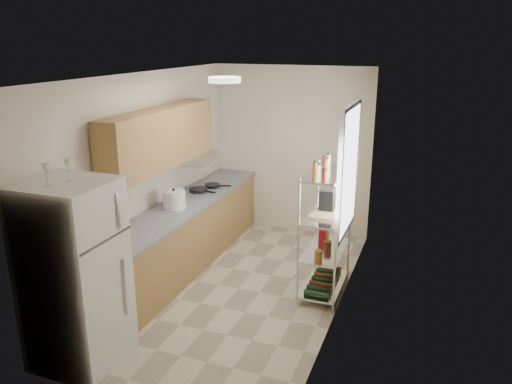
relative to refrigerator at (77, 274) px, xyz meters
The scene contains 16 objects.
room 2.04m from the refrigerator, 64.15° to the left, with size 2.52×4.42×2.62m.
counter_run 2.28m from the refrigerator, 91.25° to the left, with size 0.63×3.51×0.90m.
upper_cabinets 2.12m from the refrigerator, 95.57° to the left, with size 0.33×2.20×0.72m, color #AC8149.
range_hood 2.75m from the refrigerator, 92.76° to the left, with size 0.50×0.60×0.12m, color #B7BABC.
window 3.07m from the refrigerator, 45.69° to the left, with size 0.06×1.00×1.46m, color white.
bakers_rack 2.82m from the refrigerator, 48.13° to the left, with size 0.45×0.90×1.73m.
ceiling_dome 2.41m from the refrigerator, 59.82° to the left, with size 0.34×0.34×0.06m, color white.
refrigerator is the anchor object (origin of this frame).
wine_glass_a 1.00m from the refrigerator, 108.51° to the right, with size 0.07×0.07×0.20m, color silver, non-canonical shape.
wine_glass_b 0.99m from the refrigerator, 94.66° to the left, with size 0.07×0.07×0.20m, color silver, non-canonical shape.
rice_cooker 1.95m from the refrigerator, 91.96° to the left, with size 0.29×0.29×0.23m, color white.
frying_pan_large 2.71m from the refrigerator, 92.29° to the left, with size 0.26×0.26×0.05m, color black.
frying_pan_small 2.97m from the refrigerator, 90.22° to the left, with size 0.22×0.22×0.04m, color black.
cutting_board 2.81m from the refrigerator, 47.64° to the left, with size 0.33×0.43×0.03m, color tan.
espresso_machine 2.91m from the refrigerator, 50.20° to the left, with size 0.17×0.25×0.29m, color black.
storage_bag 2.97m from the refrigerator, 53.00° to the left, with size 0.09×0.13×0.14m, color #AB1517.
Camera 1 is at (2.16, -5.14, 2.99)m, focal length 35.00 mm.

